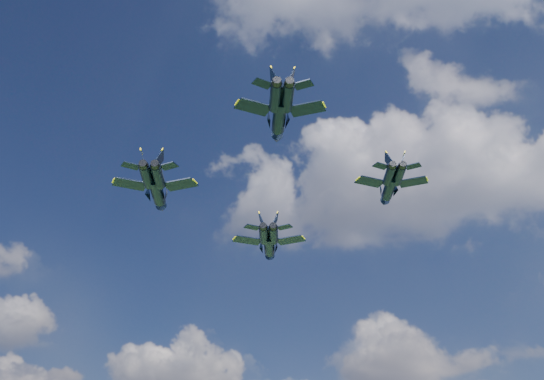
% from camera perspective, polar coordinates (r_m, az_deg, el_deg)
% --- Properties ---
extents(jet_lead, '(12.38, 17.18, 4.07)m').
position_cam_1_polar(jet_lead, '(125.60, -0.23, -4.68)').
color(jet_lead, black).
extents(jet_left, '(12.94, 17.85, 4.25)m').
position_cam_1_polar(jet_left, '(113.04, -9.56, -0.16)').
color(jet_left, black).
extents(jet_right, '(10.79, 14.90, 3.54)m').
position_cam_1_polar(jet_right, '(109.69, 9.76, 0.13)').
color(jet_right, black).
extents(jet_slot, '(11.49, 15.71, 3.76)m').
position_cam_1_polar(jet_slot, '(92.76, 0.60, 6.05)').
color(jet_slot, black).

